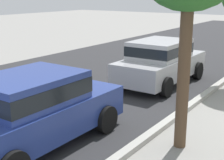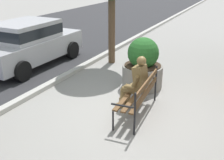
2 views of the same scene
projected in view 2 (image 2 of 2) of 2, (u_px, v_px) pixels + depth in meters
ground_plane at (136, 114)px, 6.62m from camera, size 80.00×80.00×0.00m
curb_stone at (40, 90)px, 7.80m from camera, size 60.00×0.20×0.12m
park_bench at (140, 93)px, 6.39m from camera, size 1.83×0.67×0.95m
bronze_statue_seated at (135, 84)px, 6.61m from camera, size 0.68×0.77×1.37m
concrete_planter at (143, 66)px, 7.91m from camera, size 1.15×1.15×1.46m
parked_car_silver at (28, 42)px, 9.68m from camera, size 4.11×1.94×1.56m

